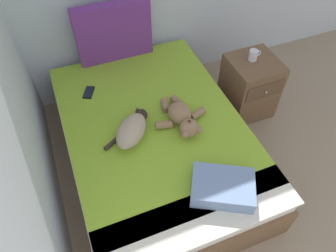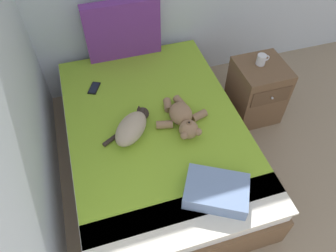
{
  "view_description": "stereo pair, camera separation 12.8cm",
  "coord_description": "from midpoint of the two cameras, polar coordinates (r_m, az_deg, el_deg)",
  "views": [
    {
      "loc": [
        0.34,
        1.0,
        2.36
      ],
      "look_at": [
        0.92,
        2.45,
        0.54
      ],
      "focal_mm": 34.09,
      "sensor_mm": 36.0,
      "label": 1
    },
    {
      "loc": [
        0.46,
        0.96,
        2.36
      ],
      "look_at": [
        0.92,
        2.45,
        0.54
      ],
      "focal_mm": 34.09,
      "sensor_mm": 36.0,
      "label": 2
    }
  ],
  "objects": [
    {
      "name": "teddy_bear",
      "position": [
        2.44,
        1.02,
        1.47
      ],
      "size": [
        0.42,
        0.47,
        0.16
      ],
      "color": "#937051",
      "rests_on": "bed"
    },
    {
      "name": "cat",
      "position": [
        2.37,
        -7.94,
        -0.64
      ],
      "size": [
        0.41,
        0.39,
        0.15
      ],
      "color": "tan",
      "rests_on": "bed"
    },
    {
      "name": "mug",
      "position": [
        2.96,
        13.81,
        12.2
      ],
      "size": [
        0.12,
        0.08,
        0.09
      ],
      "color": "silver",
      "rests_on": "nightstand"
    },
    {
      "name": "cell_phone",
      "position": [
        2.82,
        -15.26,
        5.79
      ],
      "size": [
        0.13,
        0.16,
        0.01
      ],
      "color": "black",
      "rests_on": "bed"
    },
    {
      "name": "nightstand",
      "position": [
        3.15,
        13.2,
        6.89
      ],
      "size": [
        0.43,
        0.46,
        0.59
      ],
      "color": "brown",
      "rests_on": "ground_plane"
    },
    {
      "name": "bed",
      "position": [
        2.68,
        -3.71,
        -3.02
      ],
      "size": [
        1.39,
        2.0,
        0.49
      ],
      "color": "brown",
      "rests_on": "ground_plane"
    },
    {
      "name": "throw_pillow",
      "position": [
        2.11,
        8.01,
        -10.85
      ],
      "size": [
        0.49,
        0.44,
        0.11
      ],
      "primitive_type": "cube",
      "rotation": [
        0.0,
        0.0,
        -0.5
      ],
      "color": "#728CB7",
      "rests_on": "bed"
    },
    {
      "name": "ground_plane",
      "position": [
        3.05,
        25.8,
        -8.76
      ],
      "size": [
        10.72,
        10.72,
        0.0
      ],
      "primitive_type": "plane",
      "color": "gray"
    },
    {
      "name": "patterned_cushion",
      "position": [
        3.0,
        -10.95,
        16.12
      ],
      "size": [
        0.68,
        0.11,
        0.53
      ],
      "color": "#72338C",
      "rests_on": "bed"
    },
    {
      "name": "wall_left",
      "position": [
        1.46,
        -29.7,
        -10.41
      ],
      "size": [
        0.06,
        3.74,
        2.48
      ],
      "primitive_type": "cube",
      "color": "silver",
      "rests_on": "ground_plane"
    }
  ]
}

